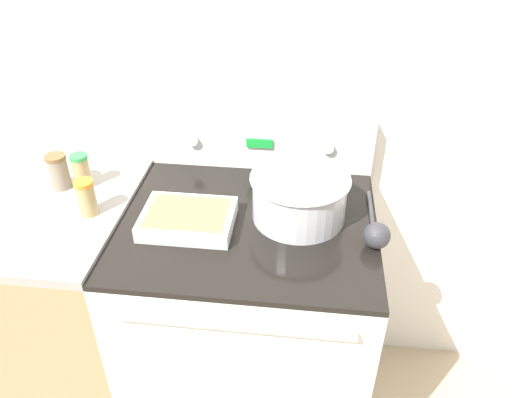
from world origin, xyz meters
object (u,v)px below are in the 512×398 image
ladle (376,233)px  spice_jar_brown_cap (59,171)px  casserole_dish (188,218)px  spice_jar_orange_cap (87,198)px  spice_jar_green_cap (82,171)px  mixing_bowl (299,194)px

ladle → spice_jar_brown_cap: (-1.00, 0.16, 0.04)m
casserole_dish → ladle: size_ratio=0.88×
casserole_dish → spice_jar_brown_cap: bearing=162.6°
casserole_dish → spice_jar_orange_cap: (-0.31, 0.01, 0.04)m
spice_jar_orange_cap → spice_jar_green_cap: bearing=117.9°
casserole_dish → spice_jar_green_cap: spice_jar_green_cap is taller
ladle → spice_jar_orange_cap: (-0.85, 0.03, 0.04)m
spice_jar_orange_cap → spice_jar_brown_cap: spice_jar_brown_cap is taller
mixing_bowl → spice_jar_green_cap: 0.71m
casserole_dish → spice_jar_green_cap: size_ratio=2.33×
mixing_bowl → ladle: mixing_bowl is taller
casserole_dish → spice_jar_orange_cap: spice_jar_orange_cap is taller
spice_jar_orange_cap → mixing_bowl: bearing=6.6°
casserole_dish → ladle: ladle is taller
mixing_bowl → spice_jar_orange_cap: bearing=-173.4°
ladle → casserole_dish: bearing=178.0°
mixing_bowl → ladle: bearing=-24.7°
ladle → spice_jar_brown_cap: spice_jar_brown_cap is taller
casserole_dish → ladle: (0.55, -0.02, 0.01)m
casserole_dish → spice_jar_brown_cap: 0.48m
ladle → mixing_bowl: bearing=155.3°
ladle → spice_jar_brown_cap: size_ratio=2.61×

